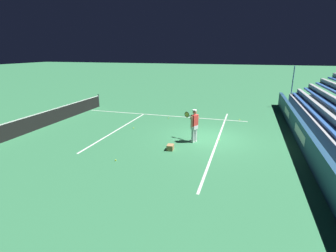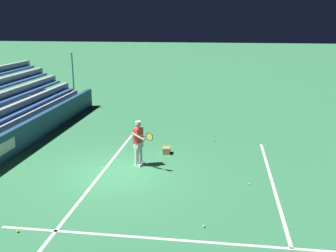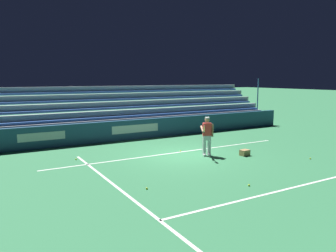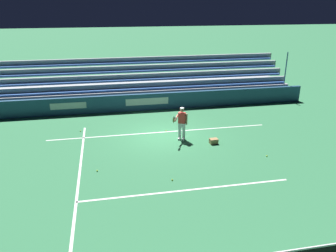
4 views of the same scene
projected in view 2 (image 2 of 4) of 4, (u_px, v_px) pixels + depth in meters
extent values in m
plane|color=#337A4C|center=(116.00, 173.00, 14.15)|extent=(160.00, 160.00, 0.00)
cube|color=white|center=(102.00, 172.00, 14.22)|extent=(12.00, 0.10, 0.01)
cube|color=white|center=(229.00, 244.00, 9.70)|extent=(0.10, 12.00, 0.01)
cube|color=white|center=(272.00, 181.00, 13.42)|extent=(8.22, 0.10, 0.01)
cylinder|color=#4C70B2|center=(73.00, 81.00, 23.91)|extent=(0.08, 0.08, 3.40)
cylinder|color=silver|center=(140.00, 153.00, 14.92)|extent=(0.15, 0.15, 0.88)
cylinder|color=silver|center=(137.00, 155.00, 14.74)|extent=(0.15, 0.15, 0.88)
cube|color=white|center=(142.00, 163.00, 14.99)|extent=(0.22, 0.30, 0.09)
cube|color=white|center=(138.00, 165.00, 14.81)|extent=(0.22, 0.30, 0.09)
cube|color=silver|center=(138.00, 145.00, 14.73)|extent=(0.40, 0.35, 0.20)
cube|color=red|center=(138.00, 135.00, 14.63)|extent=(0.42, 0.35, 0.58)
sphere|color=#A37556|center=(138.00, 124.00, 14.52)|extent=(0.21, 0.21, 0.21)
cylinder|color=white|center=(138.00, 122.00, 14.49)|extent=(0.20, 0.20, 0.05)
cylinder|color=#A37556|center=(142.00, 135.00, 14.84)|extent=(0.09, 0.09, 0.56)
cylinder|color=#A37556|center=(138.00, 137.00, 14.32)|extent=(0.34, 0.56, 0.24)
cylinder|color=black|center=(143.00, 136.00, 14.17)|extent=(0.16, 0.28, 0.03)
torus|color=black|center=(149.00, 137.00, 14.01)|extent=(0.16, 0.29, 0.31)
cylinder|color=#D6D14C|center=(149.00, 137.00, 14.01)|extent=(0.13, 0.24, 0.27)
cube|color=#A87F51|center=(167.00, 150.00, 16.19)|extent=(0.42, 0.33, 0.26)
sphere|color=#CCE533|center=(204.00, 226.00, 10.47)|extent=(0.07, 0.07, 0.07)
sphere|color=#CCE533|center=(249.00, 184.00, 13.11)|extent=(0.07, 0.07, 0.07)
sphere|color=#CCE533|center=(18.00, 231.00, 10.21)|extent=(0.07, 0.07, 0.07)
sphere|color=#CCE533|center=(103.00, 168.00, 14.53)|extent=(0.07, 0.07, 0.07)
sphere|color=#CCE533|center=(214.00, 140.00, 17.82)|extent=(0.07, 0.07, 0.07)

